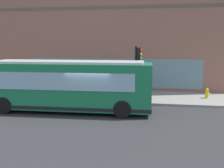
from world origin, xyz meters
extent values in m
plane|color=#2D2D30|center=(0.00, 0.00, 0.00)|extent=(120.00, 120.00, 0.00)
cube|color=gray|center=(5.01, 0.00, 0.07)|extent=(4.82, 40.00, 0.15)
cube|color=#8C5B4C|center=(10.88, 0.00, 6.37)|extent=(6.92, 21.14, 12.74)
cube|color=brown|center=(7.57, 0.00, 7.01)|extent=(0.36, 20.72, 0.24)
cube|color=slate|center=(7.47, 0.00, 1.60)|extent=(0.12, 14.80, 2.40)
cube|color=#197247|center=(0.29, 1.49, 1.60)|extent=(2.81, 10.07, 2.70)
cube|color=silver|center=(0.29, 1.49, 3.01)|extent=(2.40, 9.06, 0.12)
cube|color=#8CB2C6|center=(1.56, 1.53, 2.00)|extent=(0.31, 8.20, 1.00)
cube|color=#8CB2C6|center=(-0.98, 1.45, 2.00)|extent=(0.31, 8.20, 1.00)
cube|color=black|center=(0.29, 1.49, 0.43)|extent=(2.85, 10.11, 0.20)
cylinder|color=black|center=(1.33, 5.12, 0.50)|extent=(0.33, 1.01, 1.00)
cylinder|color=black|center=(-0.97, 5.05, 0.50)|extent=(0.33, 1.01, 1.00)
cylinder|color=black|center=(1.54, -1.88, 0.50)|extent=(0.33, 1.01, 1.00)
cylinder|color=black|center=(-0.76, -1.95, 0.50)|extent=(0.33, 1.01, 1.00)
cylinder|color=black|center=(3.20, -2.33, 2.03)|extent=(0.14, 0.14, 3.77)
cube|color=black|center=(3.20, -2.52, 3.37)|extent=(0.32, 0.24, 0.90)
sphere|color=red|center=(3.20, -2.65, 3.65)|extent=(0.20, 0.20, 0.20)
sphere|color=yellow|center=(3.20, -2.65, 3.37)|extent=(0.20, 0.20, 0.20)
sphere|color=green|center=(3.20, -2.65, 3.09)|extent=(0.20, 0.20, 0.20)
cylinder|color=yellow|center=(5.00, -7.37, 0.43)|extent=(0.24, 0.24, 0.55)
sphere|color=yellow|center=(5.00, -7.37, 0.78)|extent=(0.22, 0.22, 0.22)
cylinder|color=yellow|center=(5.00, -7.54, 0.48)|extent=(0.10, 0.12, 0.10)
cylinder|color=yellow|center=(5.17, -7.37, 0.48)|extent=(0.12, 0.10, 0.10)
cylinder|color=gold|center=(3.71, 8.09, 0.54)|extent=(0.14, 0.14, 0.79)
cylinder|color=black|center=(5.30, 8.84, 0.56)|extent=(0.14, 0.14, 0.83)
cylinder|color=black|center=(5.12, 8.80, 0.56)|extent=(0.14, 0.14, 0.83)
cylinder|color=#3359A5|center=(5.21, 8.82, 1.31)|extent=(0.32, 0.32, 0.66)
sphere|color=beige|center=(5.21, 8.82, 1.75)|extent=(0.22, 0.22, 0.22)
cube|color=#BF3F19|center=(5.57, -1.94, 0.60)|extent=(0.44, 0.40, 0.90)
cube|color=#8CB2C6|center=(5.57, -2.15, 0.78)|extent=(0.35, 0.03, 0.30)
camera|label=1|loc=(-15.53, -3.89, 4.18)|focal=44.22mm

